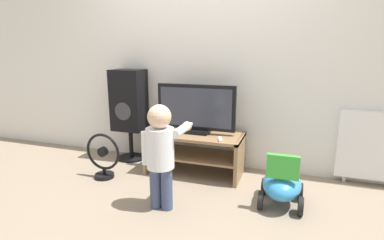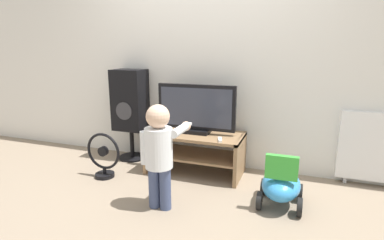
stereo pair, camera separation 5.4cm
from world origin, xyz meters
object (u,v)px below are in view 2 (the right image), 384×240
at_px(child, 160,148).
at_px(floor_fan, 104,157).
at_px(game_console, 164,129).
at_px(television, 196,109).
at_px(speaker_tower, 130,102).
at_px(remote_primary, 220,140).
at_px(radiator, 376,147).
at_px(ride_on_toy, 281,185).

relative_size(child, floor_fan, 1.85).
height_order(game_console, floor_fan, game_console).
xyz_separation_m(television, speaker_tower, (-0.88, 0.12, 0.01)).
bearing_deg(television, game_console, -166.25).
xyz_separation_m(television, remote_primary, (0.32, -0.20, -0.24)).
relative_size(remote_primary, floor_fan, 0.28).
bearing_deg(radiator, speaker_tower, -177.38).
bearing_deg(remote_primary, speaker_tower, 164.93).
distance_m(child, ride_on_toy, 1.08).
bearing_deg(child, speaker_tower, 131.63).
relative_size(television, game_console, 4.71).
bearing_deg(floor_fan, ride_on_toy, 0.59).
bearing_deg(radiator, child, -148.57).
distance_m(television, remote_primary, 0.45).
height_order(television, speaker_tower, speaker_tower).
xyz_separation_m(remote_primary, floor_fan, (-1.17, -0.28, -0.24)).
bearing_deg(child, television, 88.37).
relative_size(speaker_tower, ride_on_toy, 2.19).
distance_m(speaker_tower, floor_fan, 0.77).
distance_m(television, floor_fan, 1.09).
relative_size(game_console, floor_fan, 0.38).
relative_size(television, floor_fan, 1.77).
xyz_separation_m(child, floor_fan, (-0.83, 0.36, -0.31)).
bearing_deg(remote_primary, ride_on_toy, -23.11).
distance_m(television, speaker_tower, 0.89).
relative_size(game_console, remote_primary, 1.35).
relative_size(remote_primary, ride_on_toy, 0.27).
relative_size(television, ride_on_toy, 1.71).
height_order(ride_on_toy, radiator, radiator).
distance_m(child, floor_fan, 0.96).
relative_size(television, speaker_tower, 0.78).
bearing_deg(radiator, game_console, -171.08).
relative_size(child, speaker_tower, 0.82).
distance_m(game_console, radiator, 2.11).
xyz_separation_m(game_console, child, (0.31, -0.76, 0.06)).
bearing_deg(ride_on_toy, remote_primary, 156.89).
xyz_separation_m(remote_primary, radiator, (1.43, 0.44, -0.06)).
relative_size(remote_primary, radiator, 0.18).
height_order(television, remote_primary, television).
xyz_separation_m(child, speaker_tower, (-0.86, 0.96, 0.18)).
xyz_separation_m(ride_on_toy, radiator, (0.82, 0.70, 0.21)).
height_order(game_console, ride_on_toy, game_console).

